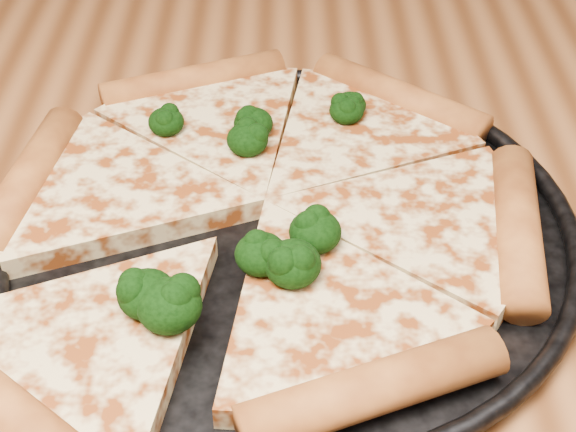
{
  "coord_description": "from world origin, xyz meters",
  "views": [
    {
      "loc": [
        0.1,
        -0.31,
        1.11
      ],
      "look_at": [
        0.1,
        0.1,
        0.77
      ],
      "focal_mm": 52.38,
      "sensor_mm": 36.0,
      "label": 1
    }
  ],
  "objects": [
    {
      "name": "pizza_pan",
      "position": [
        0.1,
        0.1,
        0.76
      ],
      "size": [
        0.37,
        0.37,
        0.02
      ],
      "color": "black",
      "rests_on": "dining_table"
    },
    {
      "name": "pizza",
      "position": [
        0.08,
        0.1,
        0.77
      ],
      "size": [
        0.38,
        0.41,
        0.03
      ],
      "rotation": [
        0.0,
        0.0,
        0.37
      ],
      "color": "beige",
      "rests_on": "pizza_pan"
    },
    {
      "name": "broccoli_florets",
      "position": [
        0.07,
        0.08,
        0.78
      ],
      "size": [
        0.16,
        0.23,
        0.03
      ],
      "color": "black",
      "rests_on": "pizza"
    }
  ]
}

